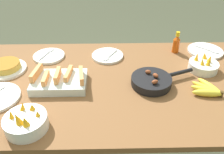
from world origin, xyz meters
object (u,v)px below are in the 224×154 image
object	(u,v)px
empty_plate_mid_edge	(49,56)
fruit_bowl_citrus	(203,65)
frittata_plate_center	(6,67)
empty_plate_near_front	(205,51)
fruit_bowl_mango	(26,122)
skillet	(152,81)
hot_sauce_bottle	(176,43)
melon_tray	(59,81)
empty_plate_far_left	(108,56)
banana_bunch	(208,90)

from	to	relation	value
empty_plate_mid_edge	fruit_bowl_citrus	world-z (taller)	fruit_bowl_citrus
frittata_plate_center	empty_plate_mid_edge	distance (m)	0.29
empty_plate_near_front	fruit_bowl_mango	xyz separation A→B (m)	(-1.10, -0.72, 0.03)
skillet	fruit_bowl_mango	size ratio (longest dim) A/B	1.93
skillet	frittata_plate_center	xyz separation A→B (m)	(-0.91, 0.18, -0.00)
fruit_bowl_mango	hot_sauce_bottle	xyz separation A→B (m)	(0.88, 0.72, 0.03)
melon_tray	hot_sauce_bottle	distance (m)	0.87
frittata_plate_center	empty_plate_far_left	xyz separation A→B (m)	(0.65, 0.16, -0.02)
empty_plate_near_front	empty_plate_mid_edge	distance (m)	1.13
fruit_bowl_mango	frittata_plate_center	bearing A→B (deg)	117.94
empty_plate_near_front	empty_plate_far_left	bearing A→B (deg)	-175.58
skillet	empty_plate_mid_edge	xyz separation A→B (m)	(-0.67, 0.34, -0.02)
melon_tray	frittata_plate_center	distance (m)	0.40
fruit_bowl_mango	empty_plate_far_left	bearing A→B (deg)	59.99
frittata_plate_center	fruit_bowl_citrus	bearing A→B (deg)	-0.95
hot_sauce_bottle	empty_plate_mid_edge	bearing A→B (deg)	-176.62
frittata_plate_center	fruit_bowl_mango	world-z (taller)	fruit_bowl_mango
skillet	fruit_bowl_mango	distance (m)	0.72
skillet	fruit_bowl_mango	xyz separation A→B (m)	(-0.64, -0.33, 0.01)
empty_plate_far_left	fruit_bowl_citrus	size ratio (longest dim) A/B	1.19
skillet	empty_plate_far_left	bearing A→B (deg)	106.94
empty_plate_mid_edge	fruit_bowl_citrus	xyz separation A→B (m)	(1.03, -0.19, 0.02)
banana_bunch	hot_sauce_bottle	bearing A→B (deg)	98.47
banana_bunch	fruit_bowl_mango	bearing A→B (deg)	-165.24
skillet	empty_plate_far_left	size ratio (longest dim) A/B	1.76
banana_bunch	melon_tray	xyz separation A→B (m)	(-0.85, 0.08, 0.01)
fruit_bowl_mango	fruit_bowl_citrus	xyz separation A→B (m)	(1.00, 0.48, -0.01)
banana_bunch	hot_sauce_bottle	xyz separation A→B (m)	(-0.07, 0.47, 0.05)
empty_plate_mid_edge	melon_tray	bearing A→B (deg)	-68.97
banana_bunch	empty_plate_far_left	xyz separation A→B (m)	(-0.56, 0.41, -0.01)
skillet	empty_plate_mid_edge	bearing A→B (deg)	132.25
banana_bunch	empty_plate_mid_edge	distance (m)	1.06
empty_plate_mid_edge	empty_plate_far_left	bearing A→B (deg)	-0.80
empty_plate_near_front	fruit_bowl_citrus	xyz separation A→B (m)	(-0.10, -0.24, 0.02)
skillet	empty_plate_near_front	bearing A→B (deg)	19.90
skillet	hot_sauce_bottle	xyz separation A→B (m)	(0.23, 0.39, 0.04)
skillet	hot_sauce_bottle	world-z (taller)	hot_sauce_bottle
banana_bunch	skillet	bearing A→B (deg)	165.38
melon_tray	fruit_bowl_mango	distance (m)	0.35
fruit_bowl_mango	hot_sauce_bottle	world-z (taller)	hot_sauce_bottle
melon_tray	fruit_bowl_citrus	xyz separation A→B (m)	(0.90, 0.15, 0.00)
fruit_bowl_mango	melon_tray	bearing A→B (deg)	73.34
melon_tray	empty_plate_far_left	world-z (taller)	melon_tray
banana_bunch	hot_sauce_bottle	world-z (taller)	hot_sauce_bottle
melon_tray	skillet	size ratio (longest dim) A/B	0.81
banana_bunch	fruit_bowl_mango	size ratio (longest dim) A/B	0.90
fruit_bowl_citrus	fruit_bowl_mango	bearing A→B (deg)	-154.13
empty_plate_near_front	fruit_bowl_citrus	distance (m)	0.26
empty_plate_far_left	hot_sauce_bottle	xyz separation A→B (m)	(0.49, 0.06, 0.06)
empty_plate_near_front	hot_sauce_bottle	bearing A→B (deg)	178.92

